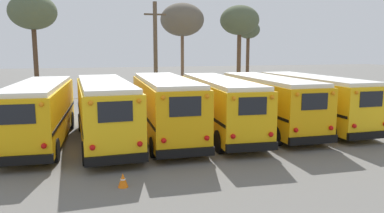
{
  "coord_description": "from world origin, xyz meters",
  "views": [
    {
      "loc": [
        -5.47,
        -19.11,
        4.75
      ],
      "look_at": [
        0.0,
        0.41,
        1.62
      ],
      "focal_mm": 35.0,
      "sensor_mm": 36.0,
      "label": 1
    }
  ],
  "objects_px": {
    "school_bus_2": "(165,106)",
    "bare_tree_1": "(240,21)",
    "school_bus_3": "(219,104)",
    "bare_tree_0": "(33,13)",
    "traffic_cone": "(123,180)",
    "school_bus_0": "(40,111)",
    "school_bus_5": "(312,99)",
    "bare_tree_3": "(248,32)",
    "school_bus_4": "(268,101)",
    "school_bus_1": "(105,110)",
    "bare_tree_2": "(182,20)",
    "utility_pole": "(156,53)"
  },
  "relations": [
    {
      "from": "school_bus_2",
      "to": "bare_tree_1",
      "type": "relative_size",
      "value": 1.06
    },
    {
      "from": "school_bus_3",
      "to": "bare_tree_1",
      "type": "height_order",
      "value": "bare_tree_1"
    },
    {
      "from": "school_bus_2",
      "to": "bare_tree_0",
      "type": "xyz_separation_m",
      "value": [
        -7.96,
        14.31,
        5.88
      ]
    },
    {
      "from": "bare_tree_0",
      "to": "traffic_cone",
      "type": "xyz_separation_m",
      "value": [
        5.1,
        -20.87,
        -7.37
      ]
    },
    {
      "from": "school_bus_0",
      "to": "school_bus_5",
      "type": "distance_m",
      "value": 15.63
    },
    {
      "from": "bare_tree_3",
      "to": "school_bus_3",
      "type": "bearing_deg",
      "value": -117.98
    },
    {
      "from": "school_bus_2",
      "to": "school_bus_3",
      "type": "distance_m",
      "value": 3.14
    },
    {
      "from": "school_bus_5",
      "to": "bare_tree_3",
      "type": "height_order",
      "value": "bare_tree_3"
    },
    {
      "from": "school_bus_4",
      "to": "school_bus_1",
      "type": "bearing_deg",
      "value": -175.25
    },
    {
      "from": "school_bus_1",
      "to": "bare_tree_2",
      "type": "distance_m",
      "value": 18.16
    },
    {
      "from": "bare_tree_1",
      "to": "traffic_cone",
      "type": "distance_m",
      "value": 26.8
    },
    {
      "from": "bare_tree_1",
      "to": "bare_tree_2",
      "type": "relative_size",
      "value": 1.0
    },
    {
      "from": "school_bus_3",
      "to": "utility_pole",
      "type": "distance_m",
      "value": 12.07
    },
    {
      "from": "school_bus_3",
      "to": "bare_tree_0",
      "type": "height_order",
      "value": "bare_tree_0"
    },
    {
      "from": "bare_tree_1",
      "to": "school_bus_2",
      "type": "bearing_deg",
      "value": -124.46
    },
    {
      "from": "school_bus_0",
      "to": "bare_tree_2",
      "type": "distance_m",
      "value": 19.05
    },
    {
      "from": "school_bus_2",
      "to": "school_bus_5",
      "type": "height_order",
      "value": "school_bus_2"
    },
    {
      "from": "bare_tree_1",
      "to": "traffic_cone",
      "type": "height_order",
      "value": "bare_tree_1"
    },
    {
      "from": "school_bus_2",
      "to": "school_bus_4",
      "type": "distance_m",
      "value": 6.27
    },
    {
      "from": "school_bus_0",
      "to": "school_bus_3",
      "type": "bearing_deg",
      "value": -1.96
    },
    {
      "from": "school_bus_0",
      "to": "bare_tree_3",
      "type": "bearing_deg",
      "value": 44.35
    },
    {
      "from": "school_bus_5",
      "to": "utility_pole",
      "type": "distance_m",
      "value": 13.88
    },
    {
      "from": "utility_pole",
      "to": "bare_tree_2",
      "type": "relative_size",
      "value": 0.96
    },
    {
      "from": "bare_tree_2",
      "to": "bare_tree_0",
      "type": "bearing_deg",
      "value": -176.35
    },
    {
      "from": "school_bus_0",
      "to": "school_bus_1",
      "type": "relative_size",
      "value": 1.0
    },
    {
      "from": "school_bus_2",
      "to": "school_bus_4",
      "type": "xyz_separation_m",
      "value": [
        6.25,
        0.54,
        -0.05
      ]
    },
    {
      "from": "bare_tree_1",
      "to": "bare_tree_2",
      "type": "distance_m",
      "value": 5.86
    },
    {
      "from": "bare_tree_2",
      "to": "school_bus_1",
      "type": "bearing_deg",
      "value": -117.18
    },
    {
      "from": "school_bus_2",
      "to": "bare_tree_1",
      "type": "bearing_deg",
      "value": 55.54
    },
    {
      "from": "school_bus_4",
      "to": "utility_pole",
      "type": "distance_m",
      "value": 12.64
    },
    {
      "from": "traffic_cone",
      "to": "school_bus_0",
      "type": "bearing_deg",
      "value": 115.16
    },
    {
      "from": "school_bus_4",
      "to": "bare_tree_0",
      "type": "height_order",
      "value": "bare_tree_0"
    },
    {
      "from": "bare_tree_3",
      "to": "traffic_cone",
      "type": "distance_m",
      "value": 31.95
    },
    {
      "from": "school_bus_4",
      "to": "bare_tree_3",
      "type": "bearing_deg",
      "value": 69.36
    },
    {
      "from": "school_bus_3",
      "to": "school_bus_4",
      "type": "height_order",
      "value": "school_bus_4"
    },
    {
      "from": "school_bus_3",
      "to": "bare_tree_2",
      "type": "height_order",
      "value": "bare_tree_2"
    },
    {
      "from": "utility_pole",
      "to": "school_bus_0",
      "type": "bearing_deg",
      "value": -124.88
    },
    {
      "from": "school_bus_5",
      "to": "utility_pole",
      "type": "bearing_deg",
      "value": 124.52
    },
    {
      "from": "school_bus_2",
      "to": "utility_pole",
      "type": "distance_m",
      "value": 12.4
    },
    {
      "from": "school_bus_5",
      "to": "bare_tree_1",
      "type": "xyz_separation_m",
      "value": [
        1.24,
        14.68,
        5.72
      ]
    },
    {
      "from": "school_bus_1",
      "to": "bare_tree_2",
      "type": "relative_size",
      "value": 1.09
    },
    {
      "from": "school_bus_0",
      "to": "bare_tree_1",
      "type": "distance_m",
      "value": 23.17
    },
    {
      "from": "bare_tree_2",
      "to": "school_bus_2",
      "type": "bearing_deg",
      "value": -107.49
    },
    {
      "from": "bare_tree_0",
      "to": "bare_tree_3",
      "type": "relative_size",
      "value": 1.17
    },
    {
      "from": "utility_pole",
      "to": "bare_tree_2",
      "type": "bearing_deg",
      "value": 45.16
    },
    {
      "from": "school_bus_3",
      "to": "bare_tree_1",
      "type": "bearing_deg",
      "value": 63.68
    },
    {
      "from": "school_bus_2",
      "to": "bare_tree_1",
      "type": "xyz_separation_m",
      "value": [
        10.61,
        15.46,
        5.65
      ]
    },
    {
      "from": "school_bus_1",
      "to": "school_bus_3",
      "type": "bearing_deg",
      "value": 5.21
    },
    {
      "from": "bare_tree_3",
      "to": "school_bus_5",
      "type": "bearing_deg",
      "value": -102.37
    },
    {
      "from": "school_bus_4",
      "to": "bare_tree_2",
      "type": "bearing_deg",
      "value": 95.83
    }
  ]
}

